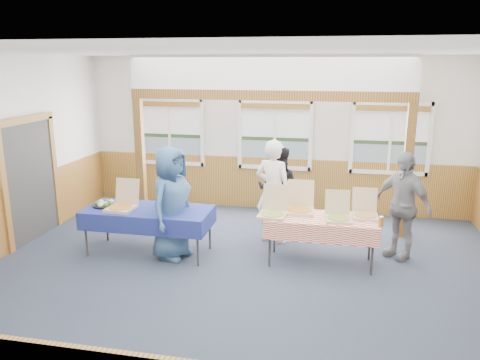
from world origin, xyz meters
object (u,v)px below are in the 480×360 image
woman_white (273,191)px  woman_black (278,190)px  man_blue (171,203)px  table_left (148,212)px  person_grey (402,205)px  table_right (322,221)px

woman_white → woman_black: bearing=-72.0°
woman_white → man_blue: (-1.48, -1.00, 0.00)m
table_left → woman_black: bearing=34.9°
woman_black → person_grey: 2.19m
table_right → man_blue: 2.36m
woman_black → man_blue: size_ratio=0.89×
table_right → woman_white: bearing=154.6°
table_right → woman_white: 1.17m
woman_white → man_blue: 1.79m
table_right → woman_black: size_ratio=1.14×
man_blue → person_grey: bearing=-62.6°
table_left → man_blue: man_blue is taller
table_left → woman_black: size_ratio=1.28×
woman_white → woman_black: 0.48m
table_left → woman_white: size_ratio=1.14×
woman_white → person_grey: (2.09, -0.24, -0.04)m
table_left → woman_black: 2.39m
table_left → man_blue: size_ratio=1.13×
woman_black → person_grey: person_grey is taller
table_right → person_grey: bearing=40.2°
table_left → table_right: same height
table_right → woman_black: bearing=140.6°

